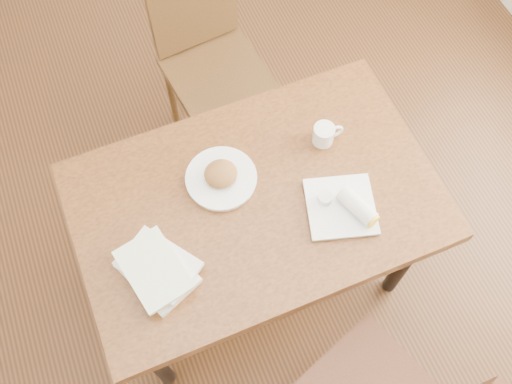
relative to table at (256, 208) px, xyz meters
name	(u,v)px	position (x,y,z in m)	size (l,w,h in m)	color
ground	(256,269)	(0.00, 0.00, -0.67)	(4.00, 5.00, 0.01)	#472814
room_walls	(256,16)	(0.00, 0.00, 0.96)	(4.02, 5.02, 2.80)	white
table	(256,208)	(0.00, 0.00, 0.00)	(1.27, 0.82, 0.75)	brown
chair_far	(208,51)	(0.12, 0.85, -0.12)	(0.46, 0.46, 0.95)	#463014
plate_scone	(221,177)	(-0.09, 0.11, 0.11)	(0.25, 0.25, 0.08)	white
coffee_mug	(325,134)	(0.32, 0.13, 0.12)	(0.12, 0.08, 0.08)	white
plate_burrito	(346,207)	(0.27, -0.16, 0.11)	(0.29, 0.29, 0.08)	white
book_stack	(157,269)	(-0.40, -0.13, 0.11)	(0.28, 0.31, 0.07)	white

